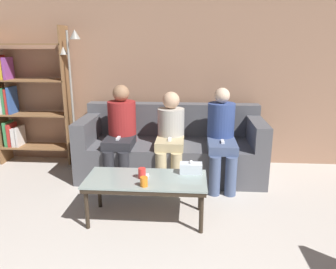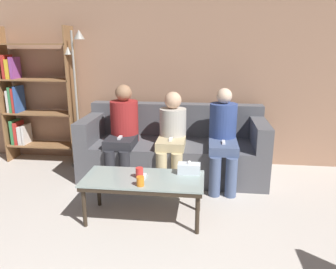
{
  "view_description": "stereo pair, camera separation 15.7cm",
  "coord_description": "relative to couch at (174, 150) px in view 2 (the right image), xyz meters",
  "views": [
    {
      "loc": [
        0.25,
        -0.61,
        1.67
      ],
      "look_at": [
        0.0,
        2.83,
        0.71
      ],
      "focal_mm": 35.0,
      "sensor_mm": 36.0,
      "label": 1
    },
    {
      "loc": [
        0.4,
        -0.59,
        1.67
      ],
      "look_at": [
        0.0,
        2.83,
        0.71
      ],
      "focal_mm": 35.0,
      "sensor_mm": 36.0,
      "label": 2
    }
  ],
  "objects": [
    {
      "name": "standing_lamp",
      "position": [
        -1.32,
        0.16,
        0.8
      ],
      "size": [
        0.31,
        0.26,
        1.84
      ],
      "color": "gray",
      "rests_on": "ground_plane"
    },
    {
      "name": "wall_back",
      "position": [
        0.0,
        0.53,
        0.97
      ],
      "size": [
        12.0,
        0.06,
        2.6
      ],
      "color": "#9E755B",
      "rests_on": "ground_plane"
    },
    {
      "name": "coffee_table",
      "position": [
        -0.17,
        -1.19,
        0.06
      ],
      "size": [
        1.15,
        0.52,
        0.43
      ],
      "color": "#8C9E99",
      "rests_on": "ground_plane"
    },
    {
      "name": "game_remote",
      "position": [
        -0.17,
        -1.19,
        0.11
      ],
      "size": [
        0.04,
        0.15,
        0.02
      ],
      "color": "white",
      "rests_on": "coffee_table"
    },
    {
      "name": "seated_person_mid_right",
      "position": [
        0.62,
        -0.23,
        0.29
      ],
      "size": [
        0.33,
        0.73,
        1.16
      ],
      "color": "#47567A",
      "rests_on": "ground_plane"
    },
    {
      "name": "cup_near_right",
      "position": [
        -0.21,
        -1.19,
        0.15
      ],
      "size": [
        0.07,
        0.07,
        0.1
      ],
      "color": "red",
      "rests_on": "coffee_table"
    },
    {
      "name": "bookshelf",
      "position": [
        -2.08,
        0.3,
        0.57
      ],
      "size": [
        1.02,
        0.32,
        1.9
      ],
      "color": "brown",
      "rests_on": "ground_plane"
    },
    {
      "name": "tissue_box",
      "position": [
        0.26,
        -1.03,
        0.15
      ],
      "size": [
        0.22,
        0.12,
        0.13
      ],
      "color": "silver",
      "rests_on": "coffee_table"
    },
    {
      "name": "couch",
      "position": [
        0.0,
        0.0,
        0.0
      ],
      "size": [
        2.31,
        0.91,
        0.89
      ],
      "color": "#515156",
      "rests_on": "ground_plane"
    },
    {
      "name": "seated_person_left_end",
      "position": [
        -0.62,
        -0.2,
        0.31
      ],
      "size": [
        0.35,
        0.66,
        1.18
      ],
      "color": "#28282D",
      "rests_on": "ground_plane"
    },
    {
      "name": "cup_near_left",
      "position": [
        -0.16,
        -1.37,
        0.15
      ],
      "size": [
        0.07,
        0.07,
        0.09
      ],
      "color": "orange",
      "rests_on": "coffee_table"
    },
    {
      "name": "seated_person_mid_left",
      "position": [
        0.0,
        -0.21,
        0.27
      ],
      "size": [
        0.33,
        0.64,
        1.1
      ],
      "color": "tan",
      "rests_on": "ground_plane"
    }
  ]
}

